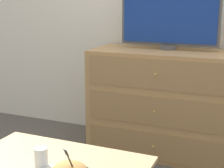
% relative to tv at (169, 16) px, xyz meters
% --- Properties ---
extents(ground_plane, '(12.00, 12.00, 0.00)m').
position_rel_tv_xyz_m(ground_plane, '(0.06, 0.21, -1.11)').
color(ground_plane, '#56514C').
extents(dresser, '(1.15, 0.53, 0.84)m').
position_rel_tv_xyz_m(dresser, '(-0.01, -0.08, -0.69)').
color(dresser, tan).
rests_on(dresser, ground_plane).
extents(tv, '(0.78, 0.13, 0.51)m').
position_rel_tv_xyz_m(tv, '(0.00, 0.00, 0.00)').
color(tv, '#515156').
rests_on(tv, dresser).
extents(drink_cup, '(0.07, 0.07, 0.09)m').
position_rel_tv_xyz_m(drink_cup, '(-0.28, -1.41, -0.63)').
color(drink_cup, beige).
rests_on(drink_cup, coffee_table).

